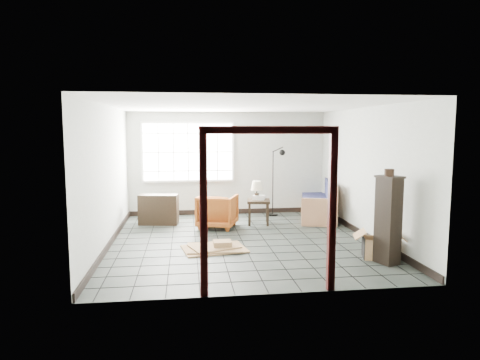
{
  "coord_description": "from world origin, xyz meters",
  "views": [
    {
      "loc": [
        -1.07,
        -8.07,
        2.15
      ],
      "look_at": [
        0.0,
        0.3,
        1.16
      ],
      "focal_mm": 32.0,
      "sensor_mm": 36.0,
      "label": 1
    }
  ],
  "objects": [
    {
      "name": "cardboard_pile",
      "position": [
        -0.55,
        -0.55,
        0.04
      ],
      "size": [
        1.23,
        0.97,
        0.16
      ],
      "rotation": [
        0.0,
        0.0,
        0.12
      ],
      "color": "olive",
      "rests_on": "ground"
    },
    {
      "name": "floor_lamp",
      "position": [
        1.2,
        2.31,
        0.93
      ],
      "size": [
        0.46,
        0.46,
        1.74
      ],
      "rotation": [
        0.0,
        0.0,
        -0.39
      ],
      "color": "black",
      "rests_on": "ground"
    },
    {
      "name": "table_lamp",
      "position": [
        0.55,
        1.51,
        0.86
      ],
      "size": [
        0.28,
        0.28,
        0.42
      ],
      "rotation": [
        0.0,
        0.0,
        0.02
      ],
      "color": "black",
      "rests_on": "side_table"
    },
    {
      "name": "pot",
      "position": [
        2.11,
        -1.75,
        1.48
      ],
      "size": [
        0.16,
        0.16,
        0.11
      ],
      "rotation": [
        0.0,
        0.0,
        -0.04
      ],
      "color": "black",
      "rests_on": "tall_shelf"
    },
    {
      "name": "window_panel",
      "position": [
        -1.0,
        2.7,
        1.6
      ],
      "size": [
        2.32,
        0.08,
        1.52
      ],
      "color": "silver",
      "rests_on": "ground"
    },
    {
      "name": "side_table",
      "position": [
        0.58,
        1.44,
        0.46
      ],
      "size": [
        0.59,
        0.59,
        0.56
      ],
      "rotation": [
        0.0,
        0.0,
        -0.16
      ],
      "color": "black",
      "rests_on": "ground"
    },
    {
      "name": "tall_shelf",
      "position": [
        2.15,
        -1.69,
        0.73
      ],
      "size": [
        0.41,
        0.47,
        1.43
      ],
      "rotation": [
        0.0,
        0.0,
        0.35
      ],
      "color": "black",
      "rests_on": "ground"
    },
    {
      "name": "futon_sofa",
      "position": [
        2.21,
        1.97,
        0.34
      ],
      "size": [
        1.32,
        2.24,
        0.93
      ],
      "rotation": [
        0.0,
        0.0,
        -0.27
      ],
      "color": "#A66D4A",
      "rests_on": "ground"
    },
    {
      "name": "doorway_trim",
      "position": [
        0.0,
        -2.7,
        1.38
      ],
      "size": [
        1.8,
        0.08,
        2.2
      ],
      "color": "#380D0C",
      "rests_on": "ground"
    },
    {
      "name": "armchair",
      "position": [
        -0.38,
        1.2,
        0.41
      ],
      "size": [
        0.99,
        0.96,
        0.81
      ],
      "primitive_type": "imported",
      "rotation": [
        0.0,
        0.0,
        2.8
      ],
      "color": "#993916",
      "rests_on": "ground"
    },
    {
      "name": "ground",
      "position": [
        0.0,
        0.0,
        0.0
      ],
      "size": [
        5.5,
        5.5,
        0.0
      ],
      "primitive_type": "plane",
      "color": "black",
      "rests_on": "ground"
    },
    {
      "name": "console_shelf",
      "position": [
        -1.69,
        1.71,
        0.34
      ],
      "size": [
        0.92,
        0.47,
        0.69
      ],
      "rotation": [
        0.0,
        0.0,
        -0.15
      ],
      "color": "black",
      "rests_on": "ground"
    },
    {
      "name": "room_shell",
      "position": [
        0.0,
        0.03,
        1.68
      ],
      "size": [
        5.02,
        5.52,
        2.61
      ],
      "color": "#A2A7A0",
      "rests_on": "ground"
    },
    {
      "name": "open_box",
      "position": [
        2.15,
        -1.4,
        0.17
      ],
      "size": [
        0.91,
        0.62,
        0.47
      ],
      "rotation": [
        0.0,
        0.0,
        -0.28
      ],
      "color": "olive",
      "rests_on": "ground"
    },
    {
      "name": "projector",
      "position": [
        0.59,
        1.48,
        0.61
      ],
      "size": [
        0.32,
        0.29,
        0.09
      ],
      "rotation": [
        0.0,
        0.0,
        -0.35
      ],
      "color": "silver",
      "rests_on": "side_table"
    }
  ]
}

